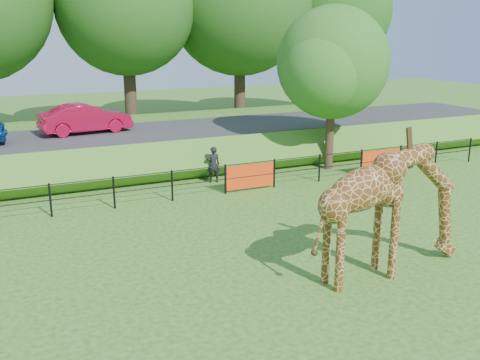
{
  "coord_description": "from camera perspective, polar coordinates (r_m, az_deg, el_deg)",
  "views": [
    {
      "loc": [
        -5.27,
        -9.08,
        5.63
      ],
      "look_at": [
        0.23,
        2.9,
        2.0
      ],
      "focal_mm": 40.0,
      "sensor_mm": 36.0,
      "label": 1
    }
  ],
  "objects": [
    {
      "name": "ground",
      "position": [
        11.91,
        4.92,
        -12.87
      ],
      "size": [
        90.0,
        90.0,
        0.0
      ],
      "primitive_type": "plane",
      "color": "#2B5816",
      "rests_on": "ground"
    },
    {
      "name": "embankment",
      "position": [
        25.63,
        -12.38,
        3.83
      ],
      "size": [
        40.0,
        9.0,
        1.3
      ],
      "primitive_type": "cube",
      "color": "#2B5816",
      "rests_on": "ground"
    },
    {
      "name": "perimeter_fence",
      "position": [
        18.58,
        -7.26,
        -0.59
      ],
      "size": [
        28.07,
        0.1,
        1.1
      ],
      "primitive_type": null,
      "color": "black",
      "rests_on": "ground"
    },
    {
      "name": "car_red",
      "position": [
        24.27,
        -16.15,
        6.33
      ],
      "size": [
        4.01,
        1.85,
        1.27
      ],
      "primitive_type": "imported",
      "rotation": [
        0.0,
        0.0,
        1.7
      ],
      "color": "#BF0D35",
      "rests_on": "road"
    },
    {
      "name": "giraffe",
      "position": [
        13.13,
        15.87,
        -3.2
      ],
      "size": [
        4.44,
        1.0,
        3.15
      ],
      "primitive_type": null,
      "rotation": [
        0.0,
        0.0,
        0.04
      ],
      "color": "#593112",
      "rests_on": "ground"
    },
    {
      "name": "visitor",
      "position": [
        20.74,
        -2.87,
        1.66
      ],
      "size": [
        0.57,
        0.42,
        1.42
      ],
      "primitive_type": "imported",
      "rotation": [
        0.0,
        0.0,
        2.99
      ],
      "color": "black",
      "rests_on": "ground"
    },
    {
      "name": "tree_east",
      "position": [
        22.75,
        10.01,
        11.77
      ],
      "size": [
        5.4,
        4.71,
        6.76
      ],
      "color": "black",
      "rests_on": "ground"
    },
    {
      "name": "bg_tree_line",
      "position": [
        31.93,
        -12.31,
        17.87
      ],
      "size": [
        37.3,
        8.8,
        11.82
      ],
      "color": "black",
      "rests_on": "ground"
    },
    {
      "name": "road",
      "position": [
        24.05,
        -11.69,
        4.86
      ],
      "size": [
        40.0,
        5.0,
        0.12
      ],
      "primitive_type": "cube",
      "color": "#2C2B2E",
      "rests_on": "embankment"
    }
  ]
}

